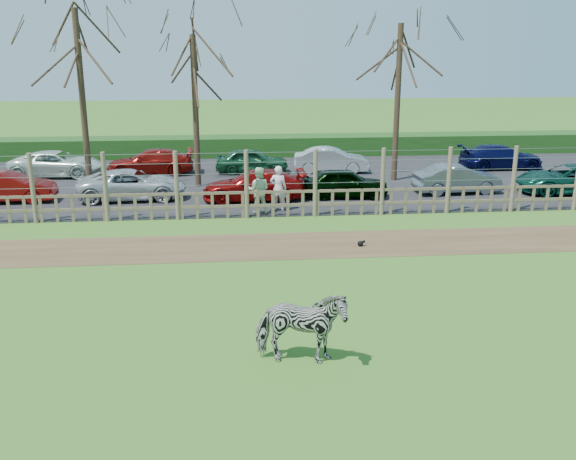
{
  "coord_description": "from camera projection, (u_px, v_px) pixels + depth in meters",
  "views": [
    {
      "loc": [
        -0.58,
        -14.71,
        6.13
      ],
      "look_at": [
        1.0,
        2.5,
        1.1
      ],
      "focal_mm": 40.0,
      "sensor_mm": 36.0,
      "label": 1
    }
  ],
  "objects": [
    {
      "name": "car_1",
      "position": [
        8.0,
        187.0,
        25.5
      ],
      "size": [
        3.7,
        1.44,
        1.2
      ],
      "primitive_type": "imported",
      "rotation": [
        0.0,
        0.0,
        1.62
      ],
      "color": "maroon",
      "rests_on": "asphalt"
    },
    {
      "name": "car_13",
      "position": [
        501.0,
        157.0,
        32.34
      ],
      "size": [
        4.15,
        1.73,
        1.2
      ],
      "primitive_type": "imported",
      "rotation": [
        0.0,
        0.0,
        1.56
      ],
      "color": "#0B0E3D",
      "rests_on": "asphalt"
    },
    {
      "name": "tree_left",
      "position": [
        79.0,
        57.0,
        25.64
      ],
      "size": [
        4.8,
        4.8,
        7.88
      ],
      "color": "#3D2B1E",
      "rests_on": "ground"
    },
    {
      "name": "asphalt",
      "position": [
        243.0,
        181.0,
        29.68
      ],
      "size": [
        44.0,
        13.0,
        0.04
      ],
      "primitive_type": "cube",
      "color": "#232326",
      "rests_on": "ground"
    },
    {
      "name": "car_2",
      "position": [
        132.0,
        185.0,
        25.98
      ],
      "size": [
        4.44,
        2.26,
        1.2
      ],
      "primitive_type": "imported",
      "rotation": [
        0.0,
        0.0,
        1.64
      ],
      "color": "silver",
      "rests_on": "asphalt"
    },
    {
      "name": "ground",
      "position": [
        257.0,
        302.0,
        15.83
      ],
      "size": [
        120.0,
        120.0,
        0.0
      ],
      "primitive_type": "plane",
      "color": "olive",
      "rests_on": "ground"
    },
    {
      "name": "car_6",
      "position": [
        569.0,
        179.0,
        27.03
      ],
      "size": [
        4.47,
        2.34,
        1.2
      ],
      "primitive_type": "imported",
      "rotation": [
        0.0,
        0.0,
        4.63
      ],
      "color": "#0D4534",
      "rests_on": "asphalt"
    },
    {
      "name": "zebra",
      "position": [
        301.0,
        327.0,
        12.59
      ],
      "size": [
        1.93,
        1.08,
        1.54
      ],
      "primitive_type": "imported",
      "rotation": [
        0.0,
        0.0,
        1.43
      ],
      "color": "gray",
      "rests_on": "ground"
    },
    {
      "name": "car_9",
      "position": [
        150.0,
        162.0,
        30.92
      ],
      "size": [
        4.2,
        1.84,
        1.2
      ],
      "primitive_type": "imported",
      "rotation": [
        0.0,
        0.0,
        4.75
      ],
      "color": "maroon",
      "rests_on": "asphalt"
    },
    {
      "name": "crow",
      "position": [
        361.0,
        243.0,
        20.14
      ],
      "size": [
        0.25,
        0.18,
        0.2
      ],
      "color": "black",
      "rests_on": "ground"
    },
    {
      "name": "tree_right",
      "position": [
        399.0,
        65.0,
        28.36
      ],
      "size": [
        4.8,
        4.8,
        7.35
      ],
      "color": "#3D2B1E",
      "rests_on": "ground"
    },
    {
      "name": "visitor_a",
      "position": [
        278.0,
        188.0,
        24.08
      ],
      "size": [
        0.7,
        0.53,
        1.72
      ],
      "primitive_type": "imported",
      "rotation": [
        0.0,
        0.0,
        2.93
      ],
      "color": "silver",
      "rests_on": "asphalt"
    },
    {
      "name": "car_10",
      "position": [
        252.0,
        161.0,
        31.31
      ],
      "size": [
        3.56,
        1.5,
        1.2
      ],
      "primitive_type": "imported",
      "rotation": [
        0.0,
        0.0,
        1.55
      ],
      "color": "#1A502E",
      "rests_on": "asphalt"
    },
    {
      "name": "car_5",
      "position": [
        457.0,
        179.0,
        27.04
      ],
      "size": [
        3.72,
        1.53,
        1.2
      ],
      "primitive_type": "imported",
      "rotation": [
        0.0,
        0.0,
        1.64
      ],
      "color": "#525C65",
      "rests_on": "asphalt"
    },
    {
      "name": "dirt_strip",
      "position": [
        251.0,
        247.0,
        20.13
      ],
      "size": [
        34.0,
        2.8,
        0.01
      ],
      "primitive_type": "cube",
      "color": "brown",
      "rests_on": "ground"
    },
    {
      "name": "visitor_b",
      "position": [
        259.0,
        190.0,
        23.79
      ],
      "size": [
        0.94,
        0.78,
        1.72
      ],
      "primitive_type": "imported",
      "rotation": [
        0.0,
        0.0,
        2.97
      ],
      "color": "#BFE3B5",
      "rests_on": "asphalt"
    },
    {
      "name": "car_3",
      "position": [
        254.0,
        185.0,
        25.88
      ],
      "size": [
        4.15,
        1.71,
        1.2
      ],
      "primitive_type": "imported",
      "rotation": [
        0.0,
        0.0,
        4.7
      ],
      "color": "maroon",
      "rests_on": "asphalt"
    },
    {
      "name": "car_4",
      "position": [
        345.0,
        183.0,
        26.29
      ],
      "size": [
        3.6,
        1.64,
        1.2
      ],
      "primitive_type": "imported",
      "rotation": [
        0.0,
        0.0,
        1.51
      ],
      "color": "black",
      "rests_on": "asphalt"
    },
    {
      "name": "car_8",
      "position": [
        57.0,
        164.0,
        30.47
      ],
      "size": [
        4.45,
        2.3,
        1.2
      ],
      "primitive_type": "imported",
      "rotation": [
        0.0,
        0.0,
        1.5
      ],
      "color": "silver",
      "rests_on": "asphalt"
    },
    {
      "name": "fence",
      "position": [
        247.0,
        196.0,
        23.25
      ],
      "size": [
        30.16,
        0.16,
        2.5
      ],
      "color": "brown",
      "rests_on": "ground"
    },
    {
      "name": "hedge",
      "position": [
        240.0,
        146.0,
        36.23
      ],
      "size": [
        46.0,
        2.0,
        1.1
      ],
      "primitive_type": "cube",
      "color": "#1E4716",
      "rests_on": "ground"
    },
    {
      "name": "car_11",
      "position": [
        331.0,
        160.0,
        31.49
      ],
      "size": [
        3.76,
        1.68,
        1.2
      ],
      "primitive_type": "imported",
      "rotation": [
        0.0,
        0.0,
        1.45
      ],
      "color": "#B6BABD",
      "rests_on": "asphalt"
    },
    {
      "name": "tree_mid",
      "position": [
        194.0,
        75.0,
        27.2
      ],
      "size": [
        4.8,
        4.8,
        6.83
      ],
      "color": "#3D2B1E",
      "rests_on": "ground"
    }
  ]
}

